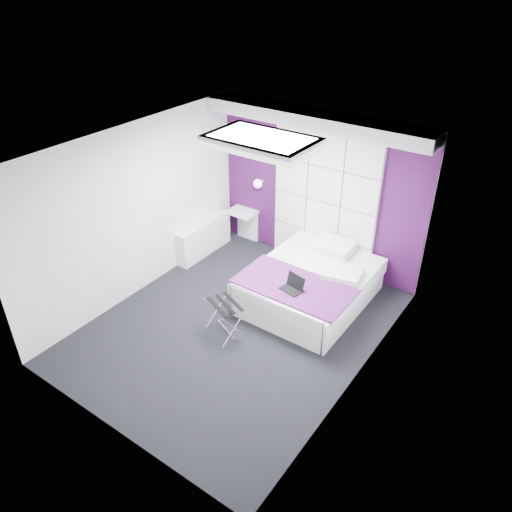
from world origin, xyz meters
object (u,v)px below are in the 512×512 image
Objects in this scene: wall_lamp at (259,183)px; radiator at (204,238)px; luggage_rack at (226,318)px; nightstand at (243,212)px; bed at (311,284)px; laptop at (293,286)px.

radiator is at bearing -130.10° from wall_lamp.
radiator reaches higher than luggage_rack.
wall_lamp is at bearing 137.34° from luggage_rack.
wall_lamp is 0.31× the size of nightstand.
luggage_rack is at bearing -65.85° from wall_lamp.
nightstand reaches higher than luggage_rack.
radiator is 2.37× the size of luggage_rack.
luggage_rack is at bearing -113.34° from bed.
bed is at bearing -3.88° from radiator.
bed is 2.11m from nightstand.
wall_lamp reaches higher than laptop.
radiator is 0.84m from nightstand.
wall_lamp is at bearing 7.16° from nightstand.
bed is 6.62× the size of laptop.
nightstand is at bearing 144.20° from luggage_rack.
wall_lamp is at bearing 150.03° from bed.
radiator is 4.01× the size of laptop.
laptop reaches higher than bed.
bed reaches higher than nightstand.
laptop is (0.04, -0.58, 0.32)m from bed.
nightstand is 1.64× the size of laptop.
laptop is at bearing -42.73° from wall_lamp.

